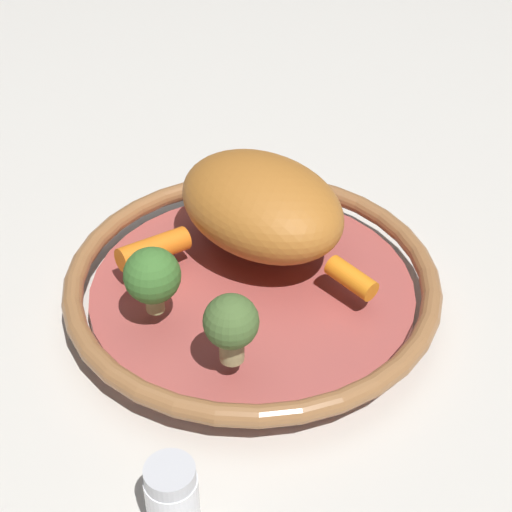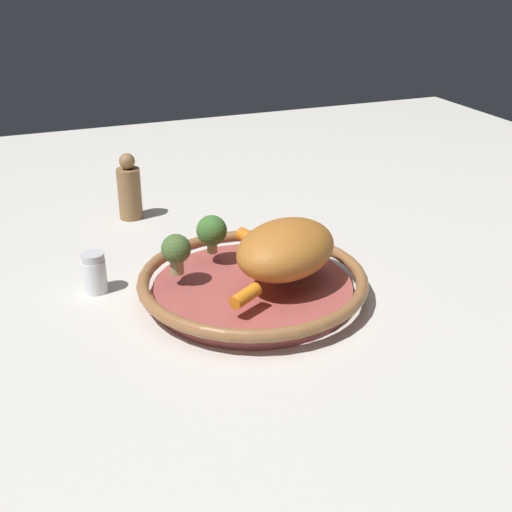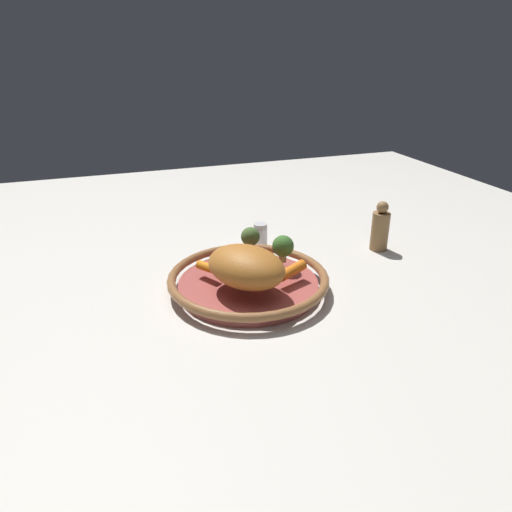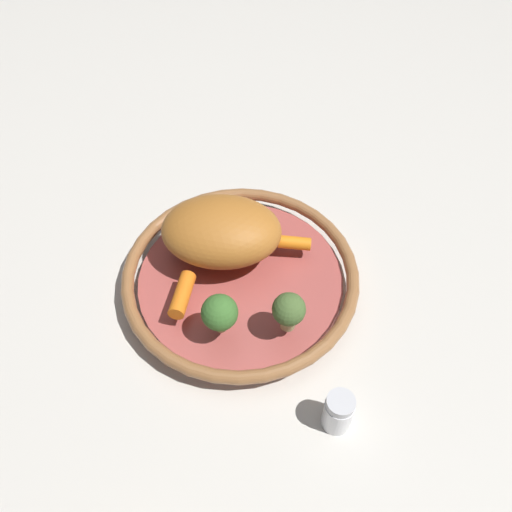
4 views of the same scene
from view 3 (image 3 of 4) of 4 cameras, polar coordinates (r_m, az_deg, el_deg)
ground_plane at (r=1.00m, az=-0.92°, el=-4.10°), size 2.16×2.16×0.00m
serving_bowl at (r=0.99m, az=-0.93°, el=-3.05°), size 0.33×0.33×0.04m
roast_chicken_piece at (r=0.93m, az=-1.18°, el=-1.28°), size 0.19×0.21×0.08m
baby_carrot_center at (r=1.00m, az=-5.91°, el=-1.31°), size 0.04×0.05×0.02m
baby_carrot_near_rim at (r=0.98m, az=4.31°, el=-1.73°), size 0.07×0.05×0.03m
broccoli_floret_small at (r=1.07m, az=-0.67°, el=2.20°), size 0.04×0.04×0.06m
broccoli_floret_large at (r=1.03m, az=3.24°, el=1.13°), size 0.05×0.05×0.06m
salt_shaker at (r=1.20m, az=0.51°, el=2.46°), size 0.04×0.04×0.06m
pepper_mill at (r=1.22m, az=14.59°, el=3.20°), size 0.04×0.04×0.12m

